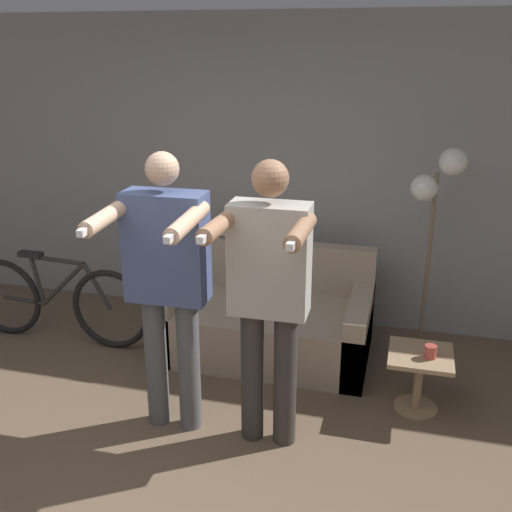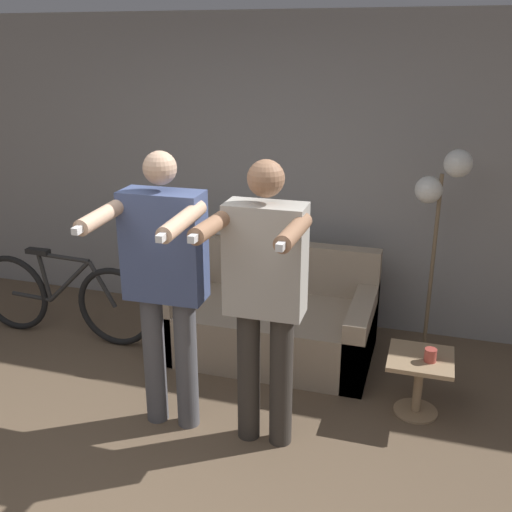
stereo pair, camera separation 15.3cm
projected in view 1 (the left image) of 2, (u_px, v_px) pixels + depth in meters
wall_back at (254, 173)px, 5.13m from camera, size 10.00×0.05×2.60m
couch at (268, 321)px, 4.77m from camera, size 1.60×0.92×0.82m
person_left at (167, 276)px, 3.57m from camera, size 0.57×0.68×1.78m
person_right at (269, 288)px, 3.42m from camera, size 0.53×0.68×1.77m
cat at (235, 229)px, 4.96m from camera, size 0.54×0.13×0.17m
floor_lamp at (435, 202)px, 4.34m from camera, size 0.38×0.31×1.66m
side_table at (419, 369)px, 3.98m from camera, size 0.42×0.42×0.42m
cup at (430, 352)px, 3.88m from camera, size 0.08×0.08×0.09m
bicycle at (56, 301)px, 4.90m from camera, size 1.65×0.07×0.77m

